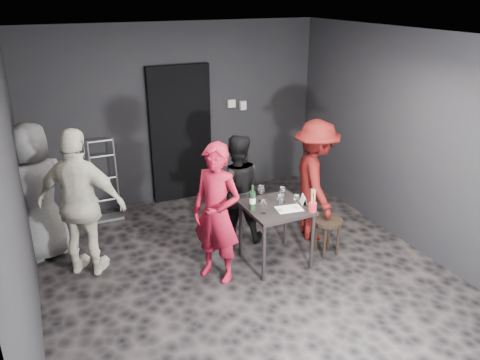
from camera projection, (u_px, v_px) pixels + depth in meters
name	position (u px, v px, depth m)	size (l,w,h in m)	color
floor	(247.00, 275.00, 5.50)	(4.50, 5.00, 0.02)	black
ceiling	(249.00, 36.00, 4.48)	(4.50, 5.00, 0.02)	silver
wall_back	(179.00, 114.00, 7.10)	(4.50, 0.04, 2.70)	black
wall_front	(419.00, 299.00, 2.88)	(4.50, 0.04, 2.70)	black
wall_left	(18.00, 204.00, 4.14)	(0.04, 5.00, 2.70)	black
wall_right	(411.00, 142.00, 5.84)	(0.04, 5.00, 2.70)	black
doorway	(181.00, 134.00, 7.16)	(0.95, 0.10, 2.10)	black
wallbox_upper	(231.00, 103.00, 7.34)	(0.12, 0.06, 0.12)	#B7B7B2
wallbox_lower	(243.00, 105.00, 7.44)	(0.10, 0.06, 0.14)	#B7B7B2
hand_truck	(108.00, 203.00, 6.85)	(0.39, 0.33, 1.17)	#B2B2B7
tasting_table	(276.00, 213.00, 5.54)	(0.72, 0.72, 0.75)	black
stool	(328.00, 226.00, 5.82)	(0.36, 0.36, 0.47)	black
server_red	(217.00, 208.00, 5.15)	(0.64, 0.42, 1.76)	maroon
woman_black	(236.00, 191.00, 6.02)	(0.69, 0.38, 1.41)	black
man_maroon	(315.00, 176.00, 6.06)	(1.12, 0.52, 1.73)	#530E0D
bystander_cream	(80.00, 192.00, 5.20)	(1.20, 0.57, 2.05)	white
bystander_grey	(36.00, 183.00, 5.54)	(0.96, 0.53, 1.97)	slate
tasting_mat	(289.00, 209.00, 5.43)	(0.30, 0.20, 0.00)	white
wine_glass_a	(263.00, 206.00, 5.29)	(0.07, 0.07, 0.19)	white
wine_glass_b	(252.00, 197.00, 5.48)	(0.08, 0.08, 0.21)	white
wine_glass_c	(261.00, 193.00, 5.58)	(0.09, 0.09, 0.22)	white
wine_glass_d	(280.00, 202.00, 5.35)	(0.08, 0.08, 0.22)	white
wine_glass_e	(296.00, 201.00, 5.42)	(0.07, 0.07, 0.19)	white
wine_glass_f	(282.00, 194.00, 5.57)	(0.08, 0.08, 0.21)	white
wine_bottle	(252.00, 200.00, 5.37)	(0.07, 0.07, 0.31)	black
breadstick_cup	(313.00, 201.00, 5.32)	(0.10, 0.10, 0.30)	red
reserved_card	(302.00, 200.00, 5.54)	(0.09, 0.14, 0.11)	white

